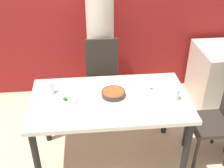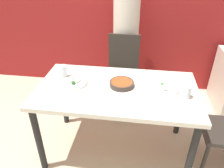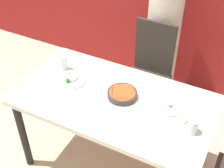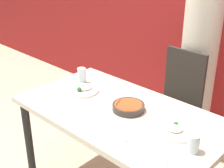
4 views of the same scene
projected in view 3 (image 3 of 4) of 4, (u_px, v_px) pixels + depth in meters
ground_plane at (114, 163)px, 2.77m from camera, size 10.00×10.00×0.00m
dining_table at (115, 107)px, 2.35m from camera, size 1.45×0.80×0.77m
chair_adult_spot at (149, 71)px, 2.97m from camera, size 0.40×0.40×0.99m
person_adult at (163, 34)px, 3.05m from camera, size 0.33×0.33×1.62m
bowl_curry at (122, 94)px, 2.29m from camera, size 0.22×0.22×0.05m
plate_rice_adult at (70, 80)px, 2.44m from camera, size 0.24×0.24×0.05m
plate_rice_child at (172, 113)px, 2.15m from camera, size 0.23×0.23×0.05m
glass_water_tall at (63, 63)px, 2.53m from camera, size 0.07×0.07×0.13m
glass_water_short at (193, 126)px, 2.00m from camera, size 0.07×0.07×0.11m
napkin_folded at (169, 138)px, 1.99m from camera, size 0.14×0.14×0.01m
fork_steel at (125, 126)px, 2.07m from camera, size 0.18×0.08×0.01m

